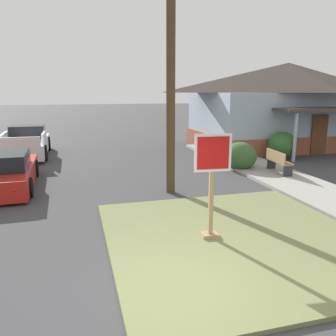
{
  "coord_description": "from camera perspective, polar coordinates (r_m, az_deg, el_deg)",
  "views": [
    {
      "loc": [
        -1.4,
        -4.79,
        3.24
      ],
      "look_at": [
        0.96,
        3.93,
        1.2
      ],
      "focal_mm": 36.7,
      "sensor_mm": 36.0,
      "label": 1
    }
  ],
  "objects": [
    {
      "name": "ground_plane",
      "position": [
        5.95,
        1.01,
        -20.27
      ],
      "size": [
        160.0,
        160.0,
        0.0
      ],
      "primitive_type": "plane",
      "color": "#3D3D3F"
    },
    {
      "name": "grass_corner_patch",
      "position": [
        7.94,
        11.24,
        -11.27
      ],
      "size": [
        5.63,
        5.82,
        0.08
      ],
      "primitive_type": "cube",
      "color": "olive",
      "rests_on": "ground"
    },
    {
      "name": "sidewalk_strip",
      "position": [
        13.31,
        18.85,
        -1.75
      ],
      "size": [
        2.2,
        16.71,
        0.12
      ],
      "primitive_type": "cube",
      "color": "#9E9B93",
      "rests_on": "ground"
    },
    {
      "name": "stop_sign",
      "position": [
        7.39,
        7.25,
        -3.06
      ],
      "size": [
        0.8,
        0.31,
        2.3
      ],
      "color": "#A3845B",
      "rests_on": "grass_corner_patch"
    },
    {
      "name": "manhole_cover",
      "position": [
        9.47,
        -8.32,
        -7.34
      ],
      "size": [
        0.7,
        0.7,
        0.02
      ],
      "primitive_type": "cylinder",
      "color": "black",
      "rests_on": "ground"
    },
    {
      "name": "parked_sedan_red",
      "position": [
        12.79,
        -25.46,
        -0.67
      ],
      "size": [
        2.0,
        4.56,
        1.25
      ],
      "color": "red",
      "rests_on": "ground"
    },
    {
      "name": "pickup_truck_white",
      "position": [
        18.66,
        -22.34,
        3.73
      ],
      "size": [
        2.06,
        5.02,
        1.48
      ],
      "color": "silver",
      "rests_on": "ground"
    },
    {
      "name": "street_bench",
      "position": [
        13.94,
        17.82,
        1.17
      ],
      "size": [
        0.55,
        1.52,
        0.85
      ],
      "color": "#93704C",
      "rests_on": "sidewalk_strip"
    },
    {
      "name": "utility_pole",
      "position": [
        10.87,
        0.47,
        22.02
      ],
      "size": [
        1.67,
        0.28,
        9.55
      ],
      "color": "#4C3823",
      "rests_on": "ground"
    },
    {
      "name": "corner_house",
      "position": [
        21.54,
        19.05,
        9.99
      ],
      "size": [
        10.69,
        7.65,
        4.78
      ],
      "color": "brown",
      "rests_on": "ground"
    },
    {
      "name": "shrub_near_porch",
      "position": [
        17.45,
        18.45,
        3.6
      ],
      "size": [
        1.36,
        1.36,
        1.31
      ],
      "primitive_type": "ellipsoid",
      "color": "#30632C",
      "rests_on": "ground"
    },
    {
      "name": "shrub_by_curb",
      "position": [
        14.55,
        11.87,
        1.95
      ],
      "size": [
        1.37,
        1.37,
        1.16
      ],
      "primitive_type": "ellipsoid",
      "color": "#36592D",
      "rests_on": "ground"
    }
  ]
}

